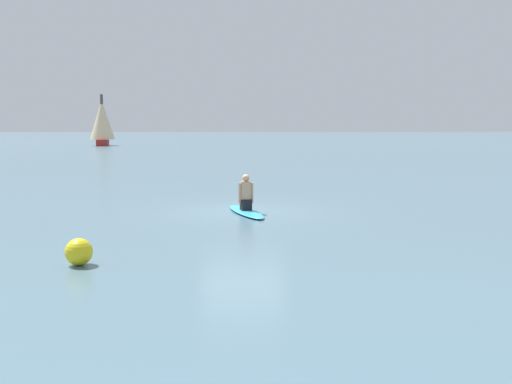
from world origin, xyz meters
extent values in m
plane|color=slate|center=(0.00, 0.00, 0.00)|extent=(400.00, 400.00, 0.00)
ellipsoid|color=#339EC6|center=(-0.37, -0.09, 0.05)|extent=(3.04, 1.34, 0.10)
cube|color=black|center=(-0.37, -0.09, 0.27)|extent=(0.41, 0.36, 0.33)
cylinder|color=tan|center=(-0.37, -0.09, 0.68)|extent=(0.37, 0.37, 0.55)
sphere|color=tan|center=(-0.37, -0.09, 1.06)|extent=(0.22, 0.22, 0.22)
cylinder|color=tan|center=(-0.32, -0.27, 0.61)|extent=(0.11, 0.11, 0.60)
cylinder|color=tan|center=(-0.41, 0.09, 0.61)|extent=(0.11, 0.11, 0.60)
cube|color=maroon|center=(58.35, 15.90, 0.40)|extent=(4.53, 1.87, 0.79)
cylinder|color=#4C4238|center=(58.35, 15.90, 3.58)|extent=(0.35, 0.35, 5.59)
cone|color=beige|center=(58.35, 15.90, 3.25)|extent=(3.45, 3.45, 4.92)
sphere|color=yellow|center=(-6.86, 3.27, 0.26)|extent=(0.52, 0.52, 0.52)
camera|label=1|loc=(-18.04, 0.52, 2.63)|focal=42.08mm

